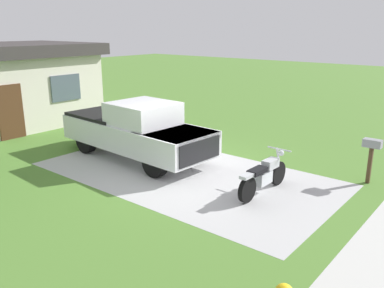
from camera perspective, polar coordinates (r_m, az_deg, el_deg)
The scene contains 5 objects.
ground_plane at distance 12.00m, azimuth -0.95°, elevation -4.25°, with size 80.00×80.00×0.00m, color #4E7A2F.
driveway_pad at distance 11.99m, azimuth -0.95°, elevation -4.24°, with size 4.77×8.80×0.01m, color #B1B1B1.
motorcycle at distance 10.69m, azimuth 10.12°, elevation -4.42°, with size 2.21×0.70×1.09m.
pickup_truck at distance 13.41m, azimuth -8.06°, elevation 2.06°, with size 2.32×5.73×1.90m.
mailbox at distance 12.06m, azimuth 24.03°, elevation -0.69°, with size 0.26×0.48×1.26m.
Camera 1 is at (-8.60, -7.24, 4.19)m, focal length 37.78 mm.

